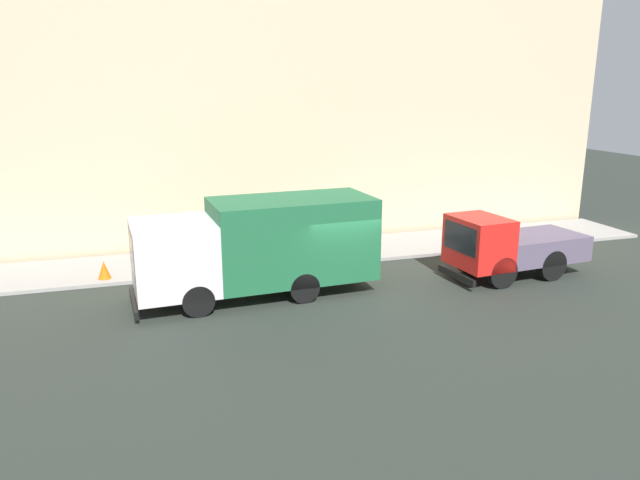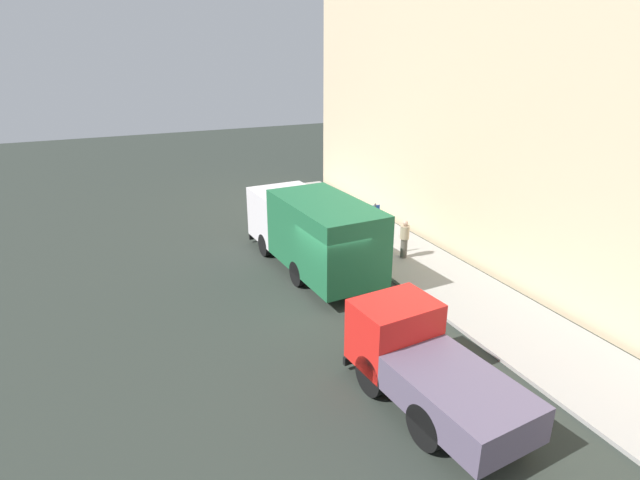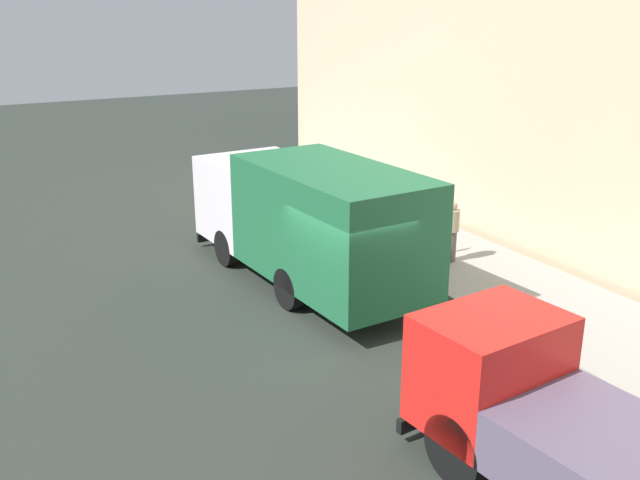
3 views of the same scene
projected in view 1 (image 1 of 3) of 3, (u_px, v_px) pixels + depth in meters
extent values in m
plane|color=#2A302A|center=(343.00, 293.00, 19.45)|extent=(80.00, 80.00, 0.00)
cube|color=#9F9C96|center=(303.00, 253.00, 23.84)|extent=(3.53, 30.00, 0.12)
cube|color=beige|center=(287.00, 94.00, 24.37)|extent=(0.50, 30.00, 12.47)
cube|color=white|center=(174.00, 257.00, 18.01)|extent=(2.70, 2.56, 2.15)
cube|color=black|center=(132.00, 252.00, 17.54)|extent=(2.16, 0.19, 1.20)
cube|color=#1F643C|center=(292.00, 238.00, 19.23)|extent=(2.86, 5.27, 2.63)
cube|color=black|center=(134.00, 302.00, 17.90)|extent=(2.47, 0.26, 0.24)
cylinder|color=black|center=(198.00, 301.00, 17.42)|extent=(0.36, 0.98, 0.96)
cylinder|color=black|center=(186.00, 278.00, 19.47)|extent=(0.36, 0.98, 0.96)
cylinder|color=black|center=(304.00, 288.00, 18.54)|extent=(0.36, 0.98, 0.96)
cylinder|color=black|center=(283.00, 267.00, 20.59)|extent=(0.36, 0.98, 0.96)
cube|color=red|center=(479.00, 242.00, 20.33)|extent=(2.25, 1.75, 1.72)
cube|color=black|center=(460.00, 238.00, 20.00)|extent=(1.77, 0.22, 0.96)
cube|color=#5F536A|center=(534.00, 246.00, 21.34)|extent=(2.40, 3.51, 0.89)
cube|color=black|center=(456.00, 276.00, 20.30)|extent=(2.03, 0.30, 0.24)
cylinder|color=black|center=(502.00, 272.00, 19.85)|extent=(0.40, 1.10, 1.08)
cylinder|color=black|center=(469.00, 258.00, 21.47)|extent=(0.40, 1.10, 1.08)
cylinder|color=black|center=(552.00, 265.00, 20.64)|extent=(0.40, 1.10, 1.08)
cylinder|color=black|center=(516.00, 252.00, 22.26)|extent=(0.40, 1.10, 1.08)
cylinder|color=#5A544C|center=(258.00, 247.00, 22.95)|extent=(0.32, 0.32, 0.83)
cylinder|color=tan|center=(258.00, 230.00, 22.77)|extent=(0.42, 0.42, 0.57)
sphere|color=tan|center=(258.00, 219.00, 22.67)|extent=(0.23, 0.23, 0.23)
cone|color=orange|center=(104.00, 270.00, 20.47)|extent=(0.44, 0.44, 0.63)
cylinder|color=#4C5156|center=(250.00, 236.00, 21.54)|extent=(0.08, 0.08, 2.34)
cube|color=blue|center=(249.00, 211.00, 21.31)|extent=(0.44, 0.03, 0.36)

